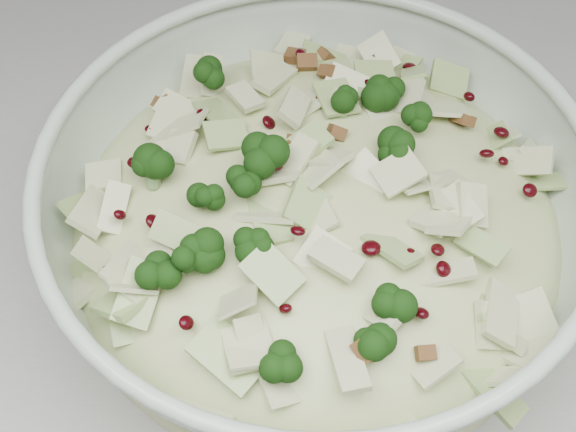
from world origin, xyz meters
name	(u,v)px	position (x,y,z in m)	size (l,w,h in m)	color
mixing_bowl	(315,230)	(0.50, 1.60, 0.98)	(0.42, 0.42, 0.15)	#AFC1AF
salad	(316,209)	(0.50, 1.60, 1.00)	(0.42, 0.42, 0.15)	#B4C386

